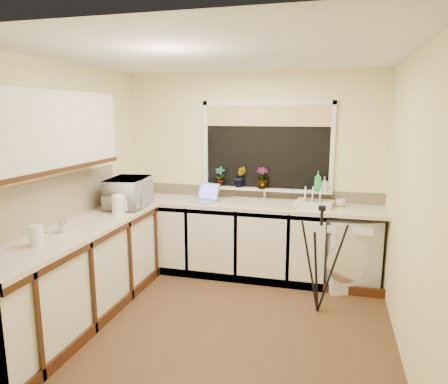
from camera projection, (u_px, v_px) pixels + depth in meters
floor at (218, 321)px, 3.93m from camera, size 3.20×3.20×0.00m
ceiling at (218, 54)px, 3.46m from camera, size 3.20×3.20×0.00m
wall_back at (251, 172)px, 5.12m from camera, size 3.20×0.00×3.20m
wall_front at (145, 248)px, 2.27m from camera, size 3.20×0.00×3.20m
wall_left at (64, 187)px, 4.10m from camera, size 0.00×3.00×3.00m
wall_right at (410, 206)px, 3.29m from camera, size 0.00×3.00×3.00m
base_cabinet_back at (219, 238)px, 5.07m from camera, size 2.55×0.60×0.86m
base_cabinet_left at (78, 277)px, 3.89m from camera, size 0.54×2.40×0.86m
worktop_back at (245, 204)px, 4.90m from camera, size 3.20×0.60×0.04m
worktop_left at (75, 231)px, 3.81m from camera, size 0.60×2.40×0.04m
upper_cabinet at (43, 132)px, 3.52m from camera, size 0.28×1.90×0.70m
splashback_left at (46, 204)px, 3.83m from camera, size 0.02×2.40×0.45m
splashback_back at (250, 193)px, 5.16m from camera, size 3.20×0.02×0.14m
window_glass at (267, 147)px, 4.99m from camera, size 1.50×0.02×1.00m
window_blind at (267, 116)px, 4.90m from camera, size 1.50×0.02×0.25m
windowsill at (265, 189)px, 5.04m from camera, size 1.60×0.14×0.03m
sink at (262, 203)px, 4.84m from camera, size 0.82×0.46×0.03m
faucet at (265, 191)px, 4.99m from camera, size 0.03×0.03×0.24m
washing_machine at (347, 252)px, 4.68m from camera, size 0.74×0.73×0.80m
laptop at (205, 197)px, 4.96m from camera, size 0.39×0.38×0.22m
kettle at (118, 205)px, 4.37m from camera, size 0.14×0.14×0.19m
dish_rack at (314, 204)px, 4.71m from camera, size 0.46×0.37×0.06m
tripod at (320, 260)px, 4.02m from camera, size 0.67×0.67×1.08m
glass_jug at (36, 236)px, 3.31m from camera, size 0.11×0.11×0.17m
steel_jar at (64, 226)px, 3.69m from camera, size 0.08×0.08×0.11m
microwave at (129, 192)px, 4.68m from camera, size 0.47×0.64×0.33m
plant_a at (220, 176)px, 5.14m from camera, size 0.13×0.10×0.25m
plant_b at (240, 177)px, 5.06m from camera, size 0.17×0.15×0.26m
plant_c at (262, 178)px, 4.98m from camera, size 0.18×0.18×0.26m
soap_bottle_green at (318, 181)px, 4.82m from camera, size 0.09×0.09×0.24m
soap_bottle_clear at (324, 184)px, 4.84m from camera, size 0.10×0.10×0.17m
cup_back at (340, 203)px, 4.70m from camera, size 0.13×0.13×0.09m
cup_left at (43, 238)px, 3.37m from camera, size 0.12×0.12×0.09m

